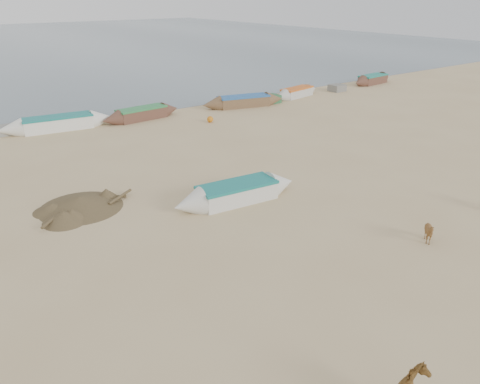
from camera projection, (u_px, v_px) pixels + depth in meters
name	position (u px, v px, depth m)	size (l,w,h in m)	color
ground	(308.00, 254.00, 16.34)	(140.00, 140.00, 0.00)	tan
calf_front	(429.00, 232.00, 16.94)	(0.69, 0.78, 0.86)	brown
near_canoe	(237.00, 192.00, 20.34)	(5.92, 1.32, 0.84)	silver
debris_pile	(80.00, 202.00, 19.78)	(3.52, 3.52, 0.51)	brown
waterline_canoes	(97.00, 122.00, 31.29)	(62.73, 4.75, 0.94)	brown
beach_clutter	(162.00, 117.00, 33.14)	(45.85, 6.07, 0.64)	#2B603A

